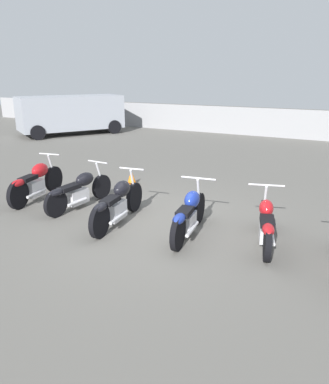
{
  "coord_description": "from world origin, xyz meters",
  "views": [
    {
      "loc": [
        3.48,
        -6.3,
        2.98
      ],
      "look_at": [
        0.0,
        0.23,
        0.65
      ],
      "focal_mm": 35.0,
      "sensor_mm": 36.0,
      "label": 1
    }
  ],
  "objects_px": {
    "motorcycle_slot_0": "(36,182)",
    "parked_van": "(71,113)",
    "motorcycle_slot_1": "(79,191)",
    "motorcycle_slot_4": "(266,224)",
    "traffic_cone_near": "(132,177)",
    "motorcycle_slot_3": "(189,214)",
    "motorcycle_slot_2": "(118,203)"
  },
  "relations": [
    {
      "from": "motorcycle_slot_0",
      "to": "parked_van",
      "type": "height_order",
      "value": "parked_van"
    },
    {
      "from": "motorcycle_slot_0",
      "to": "motorcycle_slot_1",
      "type": "bearing_deg",
      "value": -8.6
    },
    {
      "from": "parked_van",
      "to": "motorcycle_slot_0",
      "type": "bearing_deg",
      "value": -22.11
    },
    {
      "from": "motorcycle_slot_4",
      "to": "traffic_cone_near",
      "type": "bearing_deg",
      "value": 136.62
    },
    {
      "from": "motorcycle_slot_1",
      "to": "motorcycle_slot_3",
      "type": "distance_m",
      "value": 2.93
    },
    {
      "from": "motorcycle_slot_3",
      "to": "traffic_cone_near",
      "type": "relative_size",
      "value": 4.91
    },
    {
      "from": "motorcycle_slot_1",
      "to": "traffic_cone_near",
      "type": "xyz_separation_m",
      "value": [
        0.01,
        2.22,
        -0.21
      ]
    },
    {
      "from": "motorcycle_slot_0",
      "to": "traffic_cone_near",
      "type": "bearing_deg",
      "value": 49.42
    },
    {
      "from": "motorcycle_slot_0",
      "to": "motorcycle_slot_2",
      "type": "xyz_separation_m",
      "value": [
        2.67,
        -0.35,
        -0.01
      ]
    },
    {
      "from": "motorcycle_slot_3",
      "to": "traffic_cone_near",
      "type": "bearing_deg",
      "value": 131.74
    },
    {
      "from": "motorcycle_slot_1",
      "to": "motorcycle_slot_4",
      "type": "height_order",
      "value": "motorcycle_slot_1"
    },
    {
      "from": "motorcycle_slot_0",
      "to": "parked_van",
      "type": "relative_size",
      "value": 0.38
    },
    {
      "from": "motorcycle_slot_2",
      "to": "parked_van",
      "type": "bearing_deg",
      "value": 127.6
    },
    {
      "from": "motorcycle_slot_4",
      "to": "motorcycle_slot_0",
      "type": "bearing_deg",
      "value": 164.35
    },
    {
      "from": "motorcycle_slot_4",
      "to": "traffic_cone_near",
      "type": "distance_m",
      "value": 4.82
    },
    {
      "from": "motorcycle_slot_4",
      "to": "parked_van",
      "type": "height_order",
      "value": "parked_van"
    },
    {
      "from": "motorcycle_slot_0",
      "to": "motorcycle_slot_4",
      "type": "distance_m",
      "value": 5.61
    },
    {
      "from": "motorcycle_slot_2",
      "to": "parked_van",
      "type": "relative_size",
      "value": 0.41
    },
    {
      "from": "motorcycle_slot_0",
      "to": "parked_van",
      "type": "bearing_deg",
      "value": 116.48
    },
    {
      "from": "motorcycle_slot_0",
      "to": "motorcycle_slot_2",
      "type": "relative_size",
      "value": 0.94
    },
    {
      "from": "parked_van",
      "to": "traffic_cone_near",
      "type": "height_order",
      "value": "parked_van"
    },
    {
      "from": "motorcycle_slot_1",
      "to": "motorcycle_slot_2",
      "type": "xyz_separation_m",
      "value": [
        1.36,
        -0.39,
        0.03
      ]
    },
    {
      "from": "motorcycle_slot_0",
      "to": "motorcycle_slot_4",
      "type": "height_order",
      "value": "motorcycle_slot_0"
    },
    {
      "from": "motorcycle_slot_3",
      "to": "parked_van",
      "type": "bearing_deg",
      "value": 132.51
    },
    {
      "from": "motorcycle_slot_2",
      "to": "traffic_cone_near",
      "type": "bearing_deg",
      "value": 109.53
    },
    {
      "from": "motorcycle_slot_1",
      "to": "motorcycle_slot_2",
      "type": "distance_m",
      "value": 1.42
    },
    {
      "from": "parked_van",
      "to": "traffic_cone_near",
      "type": "xyz_separation_m",
      "value": [
        7.83,
        -6.42,
        -0.89
      ]
    },
    {
      "from": "parked_van",
      "to": "traffic_cone_near",
      "type": "relative_size",
      "value": 13.23
    },
    {
      "from": "motorcycle_slot_3",
      "to": "parked_van",
      "type": "xyz_separation_m",
      "value": [
        -10.74,
        8.9,
        0.66
      ]
    },
    {
      "from": "motorcycle_slot_3",
      "to": "parked_van",
      "type": "distance_m",
      "value": 13.96
    },
    {
      "from": "motorcycle_slot_2",
      "to": "motorcycle_slot_3",
      "type": "distance_m",
      "value": 1.56
    },
    {
      "from": "motorcycle_slot_0",
      "to": "motorcycle_slot_4",
      "type": "bearing_deg",
      "value": -9.63
    }
  ]
}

